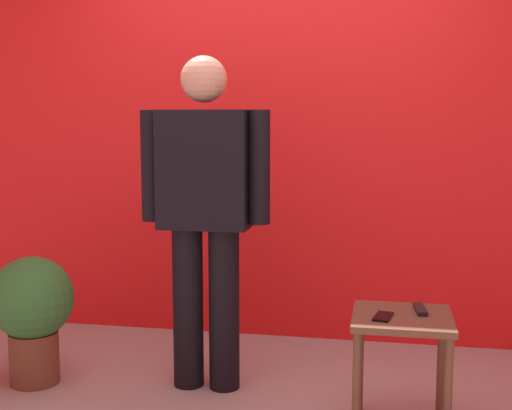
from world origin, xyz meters
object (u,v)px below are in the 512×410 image
at_px(cell_phone, 383,317).
at_px(tv_remote, 420,309).
at_px(standing_person, 205,206).
at_px(side_table, 402,337).
at_px(potted_plant, 32,309).

height_order(cell_phone, tv_remote, tv_remote).
relative_size(standing_person, side_table, 3.18).
bearing_deg(potted_plant, side_table, -6.29).
bearing_deg(tv_remote, side_table, -143.26).
relative_size(cell_phone, potted_plant, 0.21).
xyz_separation_m(cell_phone, tv_remote, (0.16, 0.13, 0.01)).
distance_m(cell_phone, potted_plant, 1.85).
xyz_separation_m(cell_phone, potted_plant, (-1.83, 0.27, -0.14)).
distance_m(standing_person, tv_remote, 1.18).
bearing_deg(tv_remote, standing_person, 160.52).
distance_m(tv_remote, potted_plant, 2.00).
bearing_deg(standing_person, tv_remote, -13.97).
height_order(tv_remote, potted_plant, potted_plant).
distance_m(side_table, potted_plant, 1.93).
bearing_deg(potted_plant, tv_remote, -3.97).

